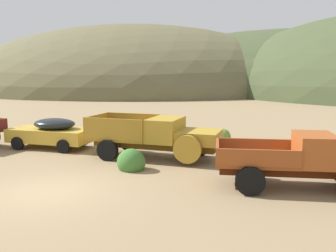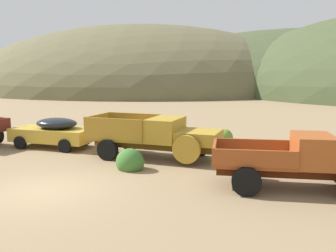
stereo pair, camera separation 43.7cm
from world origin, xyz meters
The scene contains 8 objects.
ground_plane centered at (0.00, 0.00, 0.00)m, with size 300.00×300.00×0.00m, color #937A56.
hill_distant centered at (-29.32, 65.79, 0.00)m, with size 74.86×71.36×27.29m, color brown.
hill_center centered at (2.42, 78.72, 0.00)m, with size 86.94×71.66×25.69m, color #424C2D.
car_faded_yellow centered at (-4.66, 5.81, 0.82)m, with size 4.67×2.34×1.57m.
truck_mustard centered at (1.77, 5.76, 1.03)m, with size 6.13×2.79×1.91m.
truck_oxide_orange centered at (8.18, 3.61, 0.98)m, with size 5.91×3.30×1.89m.
bush_front_left centered at (3.44, 10.53, 0.24)m, with size 1.11×0.86×1.02m.
bush_near_barrel centered at (1.31, 3.55, 0.28)m, with size 1.20×1.11×1.12m.
Camera 1 is at (8.10, -9.53, 4.00)m, focal length 39.42 mm.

